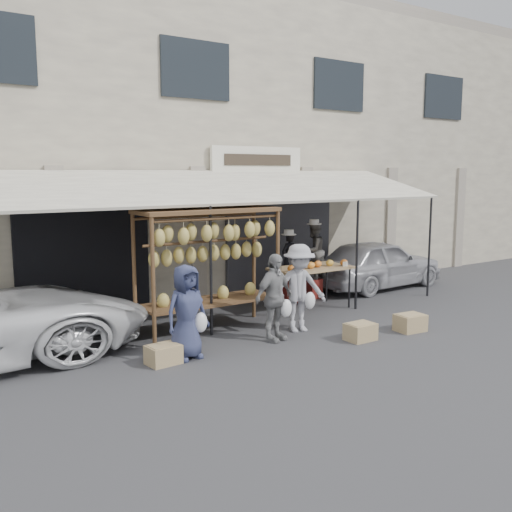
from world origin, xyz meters
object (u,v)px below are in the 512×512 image
at_px(vendor_right, 314,251).
at_px(crate_near_b, 410,323).
at_px(vendor_left, 289,258).
at_px(crate_near_a, 360,332).
at_px(customer_left, 186,312).
at_px(produce_table, 312,269).
at_px(crate_far, 163,355).
at_px(sedan, 378,263).
at_px(banana_rack, 210,246).
at_px(customer_right, 299,288).
at_px(customer_mid, 274,298).

bearing_deg(vendor_right, crate_near_b, 69.81).
relative_size(vendor_left, crate_near_a, 2.22).
relative_size(vendor_right, customer_left, 0.88).
relative_size(produce_table, crate_near_a, 3.45).
bearing_deg(produce_table, crate_far, -160.29).
bearing_deg(sedan, crate_far, 106.20).
distance_m(banana_rack, vendor_left, 2.88).
height_order(vendor_left, crate_far, vendor_left).
height_order(customer_right, crate_near_b, customer_right).
xyz_separation_m(customer_mid, sedan, (4.81, 2.25, -0.14)).
distance_m(produce_table, customer_right, 1.73).
bearing_deg(vendor_left, sedan, 168.33).
bearing_deg(customer_left, crate_near_b, -19.45).
bearing_deg(crate_far, banana_rack, 37.97).
relative_size(vendor_right, crate_near_b, 2.53).
distance_m(customer_left, crate_far, 0.73).
bearing_deg(crate_near_b, produce_table, 100.41).
xyz_separation_m(vendor_left, crate_near_b, (0.44, -3.09, -0.85)).
bearing_deg(vendor_right, banana_rack, 4.29).
xyz_separation_m(banana_rack, customer_right, (1.35, -0.86, -0.78)).
height_order(vendor_right, sedan, vendor_right).
xyz_separation_m(customer_mid, customer_right, (0.72, 0.23, 0.04)).
xyz_separation_m(banana_rack, vendor_left, (2.60, 1.10, -0.57)).
xyz_separation_m(customer_left, crate_far, (-0.42, -0.04, -0.59)).
xyz_separation_m(vendor_left, customer_left, (-3.64, -2.20, -0.27)).
height_order(produce_table, vendor_left, vendor_left).
bearing_deg(customer_mid, produce_table, 21.47).
height_order(produce_table, customer_mid, customer_mid).
bearing_deg(customer_right, vendor_left, 70.67).
distance_m(vendor_left, customer_mid, 2.96).
distance_m(banana_rack, customer_left, 1.73).
height_order(banana_rack, produce_table, banana_rack).
xyz_separation_m(banana_rack, customer_left, (-1.04, -1.10, -0.84)).
distance_m(customer_right, crate_near_a, 1.34).
relative_size(vendor_left, crate_near_b, 2.14).
bearing_deg(vendor_left, customer_right, 44.59).
xyz_separation_m(produce_table, crate_near_a, (-0.74, -2.23, -0.72)).
bearing_deg(customer_right, banana_rack, 160.67).
bearing_deg(vendor_left, vendor_right, 170.58).
distance_m(produce_table, crate_near_a, 2.45).
relative_size(customer_left, customer_right, 0.92).
xyz_separation_m(produce_table, vendor_left, (-0.02, 0.78, 0.14)).
bearing_deg(crate_far, customer_left, 5.72).
relative_size(banana_rack, vendor_right, 2.01).
bearing_deg(produce_table, banana_rack, -173.05).
bearing_deg(crate_near_b, banana_rack, 146.77).
height_order(banana_rack, sedan, banana_rack).
bearing_deg(customer_mid, crate_far, 167.42).
distance_m(banana_rack, customer_right, 1.78).
xyz_separation_m(customer_left, customer_mid, (1.67, 0.01, 0.02)).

